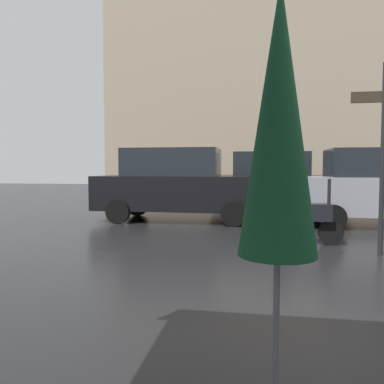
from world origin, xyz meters
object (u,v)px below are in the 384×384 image
at_px(folded_patio_umbrella_far, 279,131).
at_px(parked_car_distant, 178,185).
at_px(parked_car_left, 383,187).
at_px(street_signpost, 384,140).
at_px(parked_scooter, 302,215).
at_px(parked_car_right, 275,182).

height_order(folded_patio_umbrella_far, parked_car_distant, folded_patio_umbrella_far).
xyz_separation_m(folded_patio_umbrella_far, parked_car_left, (2.92, 8.03, -0.68)).
bearing_deg(street_signpost, parked_scooter, 148.68).
distance_m(parked_scooter, parked_car_right, 5.14).
bearing_deg(parked_car_left, parked_car_distant, 178.57).
bearing_deg(parked_car_left, parked_car_right, 135.42).
bearing_deg(parked_car_right, parked_car_left, -60.46).
relative_size(parked_scooter, parked_car_distant, 0.31).
xyz_separation_m(parked_car_left, parked_car_right, (-2.45, 2.52, 0.02)).
xyz_separation_m(parked_car_left, street_signpost, (-0.99, -3.32, 0.94)).
xyz_separation_m(parked_car_left, parked_car_distant, (-5.14, 0.23, 0.03)).
xyz_separation_m(folded_patio_umbrella_far, parked_car_right, (0.47, 10.55, -0.65)).
distance_m(folded_patio_umbrella_far, parked_car_right, 10.58).
relative_size(parked_scooter, parked_car_right, 0.34).
bearing_deg(parked_scooter, parked_car_distant, 123.07).
distance_m(parked_car_left, street_signpost, 3.59).
relative_size(parked_car_left, parked_car_right, 0.99).
relative_size(parked_car_left, parked_car_distant, 0.91).
height_order(folded_patio_umbrella_far, parked_car_left, folded_patio_umbrella_far).
distance_m(folded_patio_umbrella_far, parked_scooter, 5.59).
height_order(parked_car_right, parked_car_distant, parked_car_distant).
distance_m(parked_car_right, parked_car_distant, 3.53).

